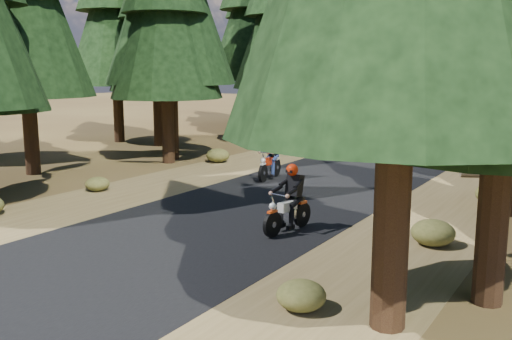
% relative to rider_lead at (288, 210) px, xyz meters
% --- Properties ---
extents(ground, '(120.00, 120.00, 0.00)m').
position_rel_rider_lead_xyz_m(ground, '(-1.88, 0.05, -0.55)').
color(ground, '#422E17').
rests_on(ground, ground).
extents(road, '(6.00, 100.00, 0.01)m').
position_rel_rider_lead_xyz_m(road, '(-1.88, 5.05, -0.54)').
color(road, black).
rests_on(road, ground).
extents(shoulder_l, '(3.20, 100.00, 0.01)m').
position_rel_rider_lead_xyz_m(shoulder_l, '(-6.48, 5.05, -0.55)').
color(shoulder_l, brown).
rests_on(shoulder_l, ground).
extents(shoulder_r, '(3.20, 100.00, 0.01)m').
position_rel_rider_lead_xyz_m(shoulder_r, '(2.72, 5.05, -0.55)').
color(shoulder_r, brown).
rests_on(shoulder_r, ground).
extents(understory_shrubs, '(14.84, 26.04, 0.67)m').
position_rel_rider_lead_xyz_m(understory_shrubs, '(-0.94, 7.95, -0.26)').
color(understory_shrubs, '#474C1E').
rests_on(understory_shrubs, ground).
extents(rider_lead, '(0.78, 1.89, 1.63)m').
position_rel_rider_lead_xyz_m(rider_lead, '(0.00, 0.00, 0.00)').
color(rider_lead, beige).
rests_on(rider_lead, road).
extents(rider_follow, '(0.84, 1.95, 1.68)m').
position_rel_rider_lead_xyz_m(rider_follow, '(-3.75, 5.42, 0.02)').
color(rider_follow, '#A9250B').
rests_on(rider_follow, road).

